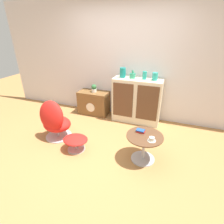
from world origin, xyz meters
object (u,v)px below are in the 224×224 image
Objects in this scene: egg_chair at (54,120)px; vase_rightmost at (155,76)px; sideboard at (137,101)px; teacup at (152,139)px; vase_inner_left at (133,76)px; ottoman at (76,141)px; coffee_table at (144,144)px; potted_plant at (94,88)px; tv_console at (94,103)px; vase_leftmost at (123,73)px; vase_inner_right at (145,75)px; book_stack at (141,131)px.

vase_rightmost is at bearing 37.43° from egg_chair.
sideboard is 8.43× the size of teacup.
sideboard is 1.83m from egg_chair.
vase_inner_left is (1.19, 1.27, 0.68)m from egg_chair.
egg_chair is at bearing 175.44° from teacup.
coffee_table is (1.18, 0.16, 0.11)m from ottoman.
sideboard is at bearing 111.15° from teacup.
potted_plant is at bearing 138.50° from coffee_table.
tv_console is 3.88× the size of potted_plant.
vase_leftmost is at bearing -0.93° from tv_console.
teacup is at bearing -4.56° from egg_chair.
egg_chair is 1.41× the size of coffee_table.
egg_chair is 1.34m from potted_plant.
vase_leftmost is 1.32× the size of vase_rightmost.
vase_inner_left is 0.26m from vase_inner_right.
coffee_table is at bearing 7.53° from ottoman.
book_stack reaches higher than ottoman.
book_stack is (0.47, -1.23, -0.58)m from vase_inner_left.
vase_rightmost is (1.44, -0.01, 0.80)m from tv_console.
teacup is at bearing -41.50° from potted_plant.
egg_chair is at bearing -136.04° from sideboard.
teacup is 0.28m from book_stack.
ottoman is 1.16m from book_stack.
sideboard is 1.68m from ottoman.
teacup reaches higher than coffee_table.
coffee_table reaches higher than ottoman.
tv_console is at bearing 138.92° from coffee_table.
sideboard is 6.38× the size of vase_inner_right.
tv_console is 2.02m from coffee_table.
vase_rightmost reaches higher than sideboard.
coffee_table is at bearing -77.24° from vase_inner_right.
tv_console is 5.84× the size of teacup.
vase_rightmost reaches higher than potted_plant.
vase_rightmost is (0.35, 0.00, 0.58)m from sideboard.
potted_plant reaches higher than coffee_table.
vase_inner_left reaches higher than sideboard.
vase_inner_left is 1.02× the size of vase_inner_right.
vase_rightmost is (-0.08, 1.32, 0.79)m from coffee_table.
sideboard is 0.70m from vase_leftmost.
potted_plant reaches higher than book_stack.
ottoman is 2.83× the size of vase_rightmost.
ottoman is at bearing -77.87° from potted_plant.
book_stack is at bearing 137.71° from teacup.
tv_console is 0.90× the size of egg_chair.
vase_inner_right is (1.45, 1.27, 0.70)m from egg_chair.
tv_console is at bearing 179.52° from vase_rightmost.
egg_chair is 0.63m from ottoman.
vase_inner_right is 0.22m from vase_rightmost.
vase_inner_right reaches higher than ottoman.
teacup is (1.87, -0.15, 0.10)m from egg_chair.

